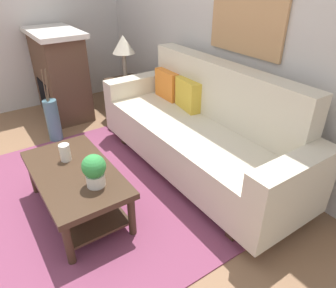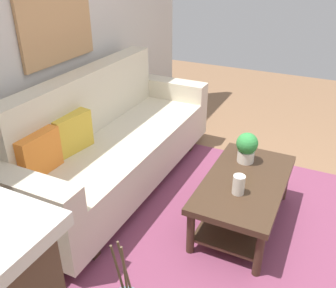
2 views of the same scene
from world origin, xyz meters
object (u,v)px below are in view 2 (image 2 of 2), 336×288
coffee_table (244,192)px  framed_painting (56,18)px  couch (112,143)px  throw_pillow_orange (38,154)px  potted_plant_tabletop (247,147)px  throw_pillow_mustard (72,133)px  tabletop_vase (239,185)px

coffee_table → framed_painting: size_ratio=1.26×
couch → coffee_table: bearing=-92.8°
throw_pillow_orange → potted_plant_tabletop: 1.65m
throw_pillow_mustard → coffee_table: size_ratio=0.33×
throw_pillow_orange → tabletop_vase: (0.51, -1.39, -0.18)m
couch → throw_pillow_mustard: bearing=162.0°
potted_plant_tabletop → framed_painting: bearing=97.4°
throw_pillow_orange → coffee_table: bearing=-63.3°
throw_pillow_orange → tabletop_vase: 1.49m
coffee_table → tabletop_vase: size_ratio=7.38×
couch → throw_pillow_orange: couch is taller
coffee_table → tabletop_vase: bearing=178.7°
tabletop_vase → potted_plant_tabletop: size_ratio=0.57×
tabletop_vase → framed_painting: 2.02m
coffee_table → couch: bearing=87.2°
tabletop_vase → framed_painting: (0.26, 1.73, 1.00)m
throw_pillow_mustard → potted_plant_tabletop: bearing=-65.6°
couch → potted_plant_tabletop: (0.22, -1.20, 0.14)m
throw_pillow_mustard → tabletop_vase: (0.13, -1.39, -0.18)m
throw_pillow_mustard → tabletop_vase: size_ratio=2.41×
throw_pillow_orange → coffee_table: size_ratio=0.33×
throw_pillow_mustard → framed_painting: (0.38, 0.34, 0.83)m
throw_pillow_mustard → potted_plant_tabletop: size_ratio=1.37×
throw_pillow_orange → framed_painting: framed_painting is taller
throw_pillow_mustard → coffee_table: throw_pillow_mustard is taller
tabletop_vase → throw_pillow_orange: bearing=110.0°
tabletop_vase → framed_painting: bearing=81.6°
throw_pillow_mustard → framed_painting: bearing=41.7°
coffee_table → framed_painting: (0.06, 1.74, 1.19)m
couch → framed_painting: framed_painting is taller
couch → throw_pillow_mustard: (-0.38, 0.12, 0.25)m
coffee_table → framed_painting: bearing=88.0°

